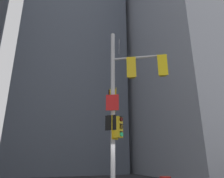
% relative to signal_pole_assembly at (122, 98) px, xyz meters
% --- Properties ---
extents(building_mid_block, '(14.15, 14.15, 54.36)m').
position_rel_signal_pole_assembly_xyz_m(building_mid_block, '(0.27, 21.19, 22.31)').
color(building_mid_block, '#4C5460').
rests_on(building_mid_block, ground).
extents(signal_pole_assembly, '(2.86, 3.55, 8.53)m').
position_rel_signal_pole_assembly_xyz_m(signal_pole_assembly, '(0.00, 0.00, 0.00)').
color(signal_pole_assembly, '#B2B2B5').
rests_on(signal_pole_assembly, ground).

